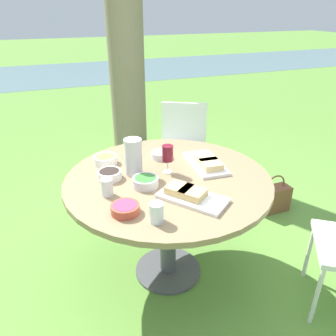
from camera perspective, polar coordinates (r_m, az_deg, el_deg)
name	(u,v)px	position (r m, az deg, el deg)	size (l,w,h in m)	color
ground_plane	(168,270)	(2.48, 0.00, -17.38)	(40.00, 40.00, 0.00)	#5B8C38
river_strip	(61,74)	(10.05, -18.18, 15.33)	(40.00, 3.76, 0.01)	slate
dining_table	(168,191)	(2.08, 0.00, -4.10)	(1.27, 1.27, 0.77)	#4C4C51
chair_near_right	(183,142)	(3.20, 2.57, 4.48)	(0.59, 0.58, 0.89)	silver
water_pitcher	(133,157)	(2.03, -6.04, 1.98)	(0.12, 0.11, 0.23)	silver
wine_glass	(168,154)	(2.03, -0.06, 2.44)	(0.07, 0.07, 0.18)	silver
platter_bread_main	(189,195)	(1.80, 3.73, -4.65)	(0.37, 0.41, 0.06)	white
platter_charcuterie	(207,163)	(2.16, 6.76, 0.93)	(0.23, 0.40, 0.06)	white
bowl_fries	(105,159)	(2.22, -10.84, 1.49)	(0.15, 0.15, 0.05)	white
bowl_salad	(145,181)	(1.92, -3.96, -2.32)	(0.15, 0.15, 0.06)	silver
bowl_olives	(109,174)	(2.03, -10.17, -1.07)	(0.15, 0.15, 0.05)	white
bowl_dip_red	(125,208)	(1.69, -7.47, -6.99)	(0.15, 0.15, 0.05)	#B74733
bowl_dip_cream	(161,154)	(2.27, -1.26, 2.39)	(0.14, 0.14, 0.05)	silver
cup_water_near	(107,187)	(1.84, -10.59, -3.31)	(0.07, 0.07, 0.10)	silver
cup_water_far	(156,213)	(1.60, -2.03, -7.76)	(0.07, 0.07, 0.10)	silver
handbag	(273,198)	(3.18, 17.87, -5.06)	(0.30, 0.14, 0.37)	brown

